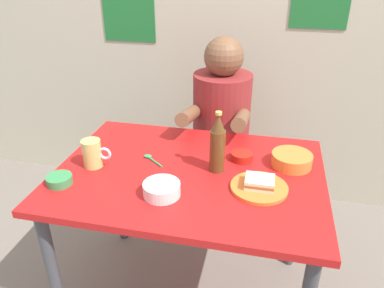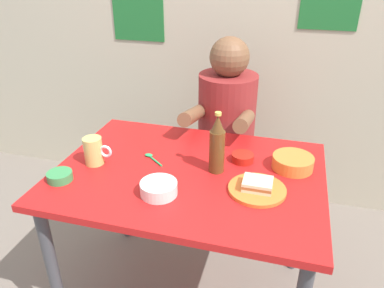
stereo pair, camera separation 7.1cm
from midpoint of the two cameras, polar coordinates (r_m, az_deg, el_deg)
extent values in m
cube|color=red|center=(1.55, 0.82, -4.62)|extent=(1.10, 0.80, 0.03)
cylinder|color=#3F3F44|center=(1.72, -19.37, -18.42)|extent=(0.05, 0.05, 0.71)
cylinder|color=#3F3F44|center=(2.16, -9.60, -6.40)|extent=(0.05, 0.05, 0.71)
cylinder|color=#3F3F44|center=(2.01, 17.23, -10.39)|extent=(0.05, 0.05, 0.71)
cylinder|color=#4C4C51|center=(2.34, 5.69, -7.63)|extent=(0.08, 0.08, 0.41)
cylinder|color=maroon|center=(2.22, 5.96, -2.88)|extent=(0.34, 0.34, 0.04)
cylinder|color=maroon|center=(2.10, 6.33, 3.75)|extent=(0.32, 0.32, 0.52)
sphere|color=brown|center=(1.98, 6.86, 13.18)|extent=(0.21, 0.21, 0.21)
cylinder|color=brown|center=(1.85, 1.19, 4.45)|extent=(0.07, 0.31, 0.14)
cylinder|color=brown|center=(1.81, 9.21, 3.53)|extent=(0.07, 0.31, 0.14)
cylinder|color=orange|center=(1.44, 11.41, -6.92)|extent=(0.22, 0.22, 0.01)
cube|color=beige|center=(1.43, 11.46, -6.49)|extent=(0.11, 0.09, 0.01)
cube|color=#9E592D|center=(1.43, 11.50, -6.09)|extent=(0.11, 0.09, 0.01)
cube|color=beige|center=(1.42, 11.54, -5.68)|extent=(0.11, 0.09, 0.01)
cylinder|color=#D1BC66|center=(1.61, -13.75, -1.05)|extent=(0.08, 0.08, 0.12)
torus|color=silver|center=(1.58, -11.93, -1.14)|extent=(0.06, 0.01, 0.06)
cylinder|color=#593819|center=(1.50, 5.21, -1.19)|extent=(0.06, 0.06, 0.18)
cone|color=#593819|center=(1.45, 5.42, 3.16)|extent=(0.05, 0.05, 0.07)
cylinder|color=#BFB74C|center=(1.43, 5.49, 4.66)|extent=(0.03, 0.03, 0.01)
cylinder|color=silver|center=(1.39, -3.68, -6.85)|extent=(0.14, 0.14, 0.05)
cylinder|color=tan|center=(1.38, -3.70, -6.48)|extent=(0.11, 0.11, 0.02)
cylinder|color=#B21E14|center=(1.62, 9.06, -2.10)|extent=(0.10, 0.10, 0.03)
cylinder|color=maroon|center=(1.62, 9.08, -1.87)|extent=(0.08, 0.08, 0.02)
cylinder|color=#388C4C|center=(1.55, -18.49, -4.76)|extent=(0.10, 0.10, 0.03)
cylinder|color=#5B643A|center=(1.55, -18.53, -4.51)|extent=(0.08, 0.08, 0.02)
cylinder|color=orange|center=(1.61, 16.51, -2.75)|extent=(0.17, 0.17, 0.05)
cylinder|color=#B25B2D|center=(1.60, 16.56, -2.38)|extent=(0.14, 0.14, 0.02)
cylinder|color=#26A559|center=(1.61, -4.47, -2.57)|extent=(0.09, 0.08, 0.01)
ellipsoid|color=#26A559|center=(1.65, -5.47, -1.72)|extent=(0.04, 0.02, 0.01)
camera|label=1|loc=(0.04, -88.67, 0.69)|focal=34.58mm
camera|label=2|loc=(0.04, 91.33, -0.69)|focal=34.58mm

